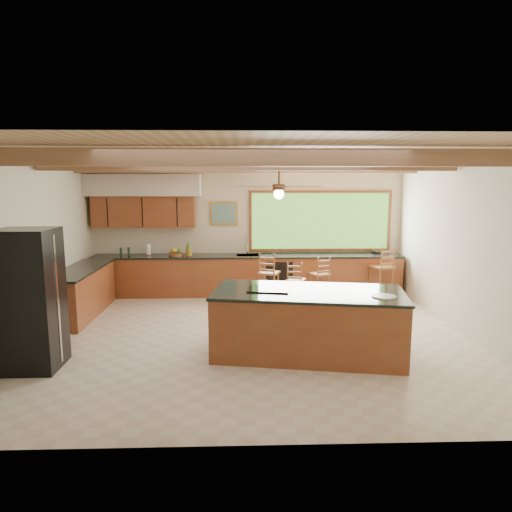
{
  "coord_description": "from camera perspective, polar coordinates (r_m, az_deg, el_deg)",
  "views": [
    {
      "loc": [
        -0.16,
        -7.37,
        2.54
      ],
      "look_at": [
        0.12,
        0.8,
        1.24
      ],
      "focal_mm": 32.0,
      "sensor_mm": 36.0,
      "label": 1
    }
  ],
  "objects": [
    {
      "name": "ground",
      "position": [
        7.8,
        -0.67,
        -9.95
      ],
      "size": [
        7.2,
        7.2,
        0.0
      ],
      "primitive_type": "plane",
      "color": "beige",
      "rests_on": "ground"
    },
    {
      "name": "room_shell",
      "position": [
        8.03,
        -2.02,
        6.73
      ],
      "size": [
        7.27,
        6.54,
        3.02
      ],
      "color": "beige",
      "rests_on": "ground"
    },
    {
      "name": "counter_run",
      "position": [
        10.13,
        -5.63,
        -2.8
      ],
      "size": [
        7.12,
        3.1,
        1.26
      ],
      "color": "brown",
      "rests_on": "ground"
    },
    {
      "name": "island",
      "position": [
        6.92,
        6.52,
        -8.26
      ],
      "size": [
        2.97,
        1.77,
        0.99
      ],
      "rotation": [
        0.0,
        0.0,
        -0.17
      ],
      "color": "brown",
      "rests_on": "ground"
    },
    {
      "name": "refrigerator",
      "position": [
        6.97,
        -26.46,
        -4.91
      ],
      "size": [
        0.77,
        0.74,
        1.94
      ],
      "rotation": [
        0.0,
        0.0,
        0.01
      ],
      "color": "black",
      "rests_on": "ground"
    },
    {
      "name": "bar_stool_a",
      "position": [
        9.3,
        5.06,
        -3.13
      ],
      "size": [
        0.45,
        0.45,
        0.98
      ],
      "rotation": [
        0.0,
        0.0,
        -0.34
      ],
      "color": "brown",
      "rests_on": "ground"
    },
    {
      "name": "bar_stool_b",
      "position": [
        9.59,
        1.66,
        -2.25
      ],
      "size": [
        0.51,
        0.51,
        1.11
      ],
      "rotation": [
        0.0,
        0.0,
        -0.34
      ],
      "color": "brown",
      "rests_on": "ground"
    },
    {
      "name": "bar_stool_c",
      "position": [
        9.87,
        8.01,
        -2.37
      ],
      "size": [
        0.47,
        0.47,
        1.01
      ],
      "rotation": [
        0.0,
        0.0,
        0.39
      ],
      "color": "brown",
      "rests_on": "ground"
    },
    {
      "name": "bar_stool_d",
      "position": [
        10.4,
        15.52,
        -1.44
      ],
      "size": [
        0.56,
        0.56,
        1.19
      ],
      "rotation": [
        0.0,
        0.0,
        0.39
      ],
      "color": "brown",
      "rests_on": "ground"
    }
  ]
}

